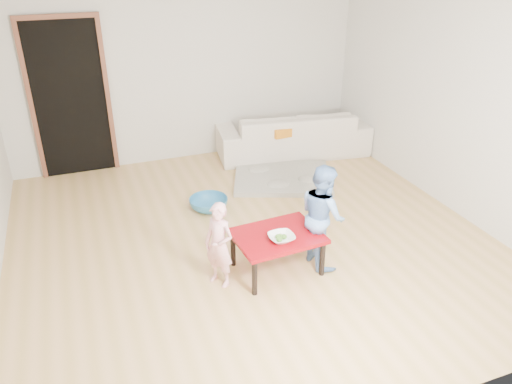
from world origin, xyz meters
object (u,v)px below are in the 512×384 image
red_table (277,252)px  child_pink (219,245)px  child_blue (322,215)px  basin (209,204)px  sofa (292,133)px  bowl (281,238)px

red_table → child_pink: 0.62m
red_table → child_blue: 0.57m
child_pink → basin: 1.51m
child_blue → child_pink: bearing=89.2°
sofa → red_table: sofa is taller
bowl → basin: (-0.28, 1.55, -0.36)m
bowl → child_pink: (-0.57, 0.11, -0.02)m
sofa → red_table: 3.05m
red_table → bowl: (-0.01, -0.11, 0.23)m
sofa → basin: bearing=45.2°
child_blue → basin: child_blue is taller
bowl → red_table: bearing=85.7°
red_table → basin: (-0.29, 1.43, -0.13)m
basin → child_pink: bearing=-101.6°
bowl → sofa: bearing=63.6°
sofa → basin: (-1.68, -1.27, -0.25)m
bowl → basin: bowl is taller
child_blue → red_table: bearing=88.6°
child_pink → child_blue: bearing=54.6°
sofa → child_blue: child_blue is taller
bowl → child_blue: (0.48, 0.11, 0.09)m
child_pink → basin: child_pink is taller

